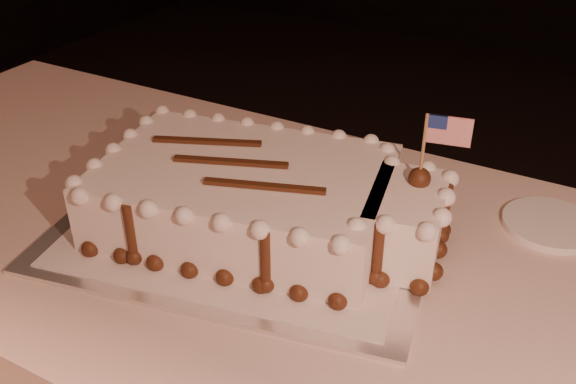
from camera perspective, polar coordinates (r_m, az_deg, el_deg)
The scene contains 4 objects.
cake_board at distance 1.07m, azimuth -3.75°, elevation -3.03°, with size 0.61×0.45×0.01m, color silver.
doily at distance 1.07m, azimuth -3.76°, elevation -2.80°, with size 0.54×0.41×0.00m, color silver.
sheet_cake at distance 1.03m, azimuth -2.20°, elevation -0.57°, with size 0.59×0.40×0.23m.
side_plate at distance 1.16m, azimuth 22.29°, elevation -2.67°, with size 0.16×0.16×0.01m, color white.
Camera 1 is at (0.23, -0.14, 1.36)m, focal length 40.00 mm.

